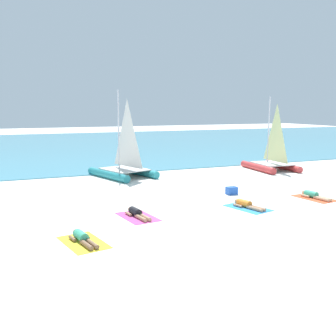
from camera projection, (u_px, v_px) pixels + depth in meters
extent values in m
plane|color=white|center=(137.00, 176.00, 23.95)|extent=(120.00, 120.00, 0.00)
cube|color=#4C9EB7|center=(76.00, 145.00, 43.35)|extent=(120.00, 40.00, 0.05)
cylinder|color=#CC3838|center=(258.00, 167.00, 26.02)|extent=(0.66, 3.74, 0.42)
cylinder|color=#CC3838|center=(283.00, 166.00, 26.65)|extent=(0.66, 3.74, 0.42)
cube|color=silver|center=(272.00, 163.00, 26.14)|extent=(2.09, 2.50, 0.05)
cylinder|color=silver|center=(269.00, 130.00, 26.30)|extent=(0.09, 0.09, 4.42)
pyramid|color=#EAEA99|center=(276.00, 133.00, 25.50)|extent=(0.18, 1.95, 3.72)
cylinder|color=teal|center=(108.00, 175.00, 23.08)|extent=(1.63, 3.90, 0.45)
cylinder|color=teal|center=(137.00, 171.00, 24.40)|extent=(1.63, 3.90, 0.45)
cube|color=silver|center=(125.00, 169.00, 23.56)|extent=(2.74, 3.03, 0.06)
cylinder|color=silver|center=(119.00, 130.00, 23.63)|extent=(0.09, 0.09, 4.70)
pyramid|color=white|center=(128.00, 133.00, 22.95)|extent=(0.68, 1.99, 3.95)
cube|color=yellow|center=(84.00, 242.00, 12.20)|extent=(1.45, 2.08, 0.01)
cylinder|color=#3FB28C|center=(81.00, 236.00, 12.34)|extent=(0.42, 0.67, 0.30)
sphere|color=#8C6647|center=(76.00, 232.00, 12.68)|extent=(0.22, 0.22, 0.22)
cylinder|color=#8C6647|center=(86.00, 245.00, 11.77)|extent=(0.29, 0.79, 0.14)
cylinder|color=#8C6647|center=(92.00, 244.00, 11.87)|extent=(0.29, 0.79, 0.14)
cylinder|color=#8C6647|center=(72.00, 239.00, 12.36)|extent=(0.19, 0.46, 0.10)
cylinder|color=#8C6647|center=(86.00, 236.00, 12.61)|extent=(0.19, 0.46, 0.10)
cube|color=#D84C99|center=(138.00, 217.00, 15.05)|extent=(1.36, 2.04, 0.01)
cylinder|color=black|center=(135.00, 212.00, 15.20)|extent=(0.38, 0.66, 0.30)
sphere|color=tan|center=(131.00, 209.00, 15.54)|extent=(0.22, 0.22, 0.22)
cylinder|color=tan|center=(141.00, 218.00, 14.61)|extent=(0.25, 0.79, 0.14)
cylinder|color=tan|center=(145.00, 217.00, 14.70)|extent=(0.25, 0.79, 0.14)
cylinder|color=tan|center=(128.00, 214.00, 15.23)|extent=(0.16, 0.46, 0.10)
cylinder|color=tan|center=(139.00, 212.00, 15.45)|extent=(0.16, 0.46, 0.10)
cube|color=#338CD8|center=(248.00, 208.00, 16.38)|extent=(1.52, 2.11, 0.01)
cylinder|color=orange|center=(244.00, 203.00, 16.52)|extent=(0.44, 0.67, 0.30)
sphere|color=tan|center=(237.00, 201.00, 16.84)|extent=(0.22, 0.22, 0.22)
cylinder|color=tan|center=(255.00, 209.00, 15.96)|extent=(0.32, 0.79, 0.14)
cylinder|color=tan|center=(258.00, 208.00, 16.07)|extent=(0.32, 0.79, 0.14)
cylinder|color=tan|center=(238.00, 205.00, 16.53)|extent=(0.21, 0.46, 0.10)
cylinder|color=tan|center=(245.00, 204.00, 16.78)|extent=(0.21, 0.46, 0.10)
cube|color=#EA5933|center=(314.00, 198.00, 18.13)|extent=(1.32, 2.02, 0.01)
cylinder|color=#3FB28C|center=(311.00, 194.00, 18.27)|extent=(0.37, 0.65, 0.30)
sphere|color=#D8AD84|center=(304.00, 192.00, 18.63)|extent=(0.22, 0.22, 0.22)
cylinder|color=#D8AD84|center=(321.00, 199.00, 17.68)|extent=(0.23, 0.79, 0.14)
cylinder|color=#D8AD84|center=(324.00, 198.00, 17.77)|extent=(0.23, 0.79, 0.14)
cylinder|color=#D8AD84|center=(305.00, 196.00, 18.31)|extent=(0.15, 0.46, 0.10)
cylinder|color=#D8AD84|center=(312.00, 195.00, 18.53)|extent=(0.15, 0.46, 0.10)
cube|color=blue|center=(232.00, 191.00, 18.94)|extent=(0.50, 0.36, 0.36)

